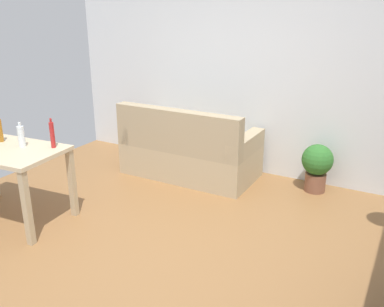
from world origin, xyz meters
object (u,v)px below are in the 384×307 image
couch (188,153)px  bottle_clear (21,136)px  desk (3,158)px  bottle_amber (0,130)px  bottle_red (52,135)px  potted_plant (317,165)px

couch → bottle_clear: bearing=63.1°
desk → bottle_amber: bottle_amber is taller
desk → bottle_amber: size_ratio=4.62×
desk → bottle_red: (0.44, 0.25, 0.24)m
couch → bottle_amber: bearing=55.3°
desk → bottle_clear: (0.15, 0.13, 0.22)m
desk → bottle_amber: 0.31m
desk → bottle_red: bottle_red is taller
bottle_clear → couch: bearing=63.1°
couch → bottle_red: bottle_red is taller
couch → potted_plant: bearing=-168.5°
couch → potted_plant: couch is taller
potted_plant → bottle_clear: bearing=-139.6°
potted_plant → bottle_red: (-2.13, -1.93, 0.56)m
desk → bottle_amber: (-0.17, 0.13, 0.23)m
desk → potted_plant: (2.57, 2.18, -0.32)m
bottle_amber → bottle_clear: bearing=-1.4°
potted_plant → bottle_amber: bearing=-143.2°
desk → bottle_amber: bearing=136.3°
bottle_clear → desk: bearing=-140.3°
couch → desk: size_ratio=1.32×
bottle_clear → bottle_red: size_ratio=0.84×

